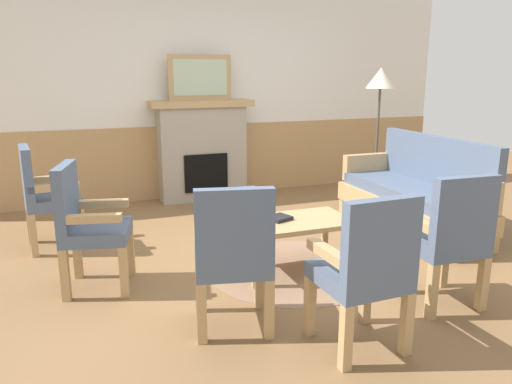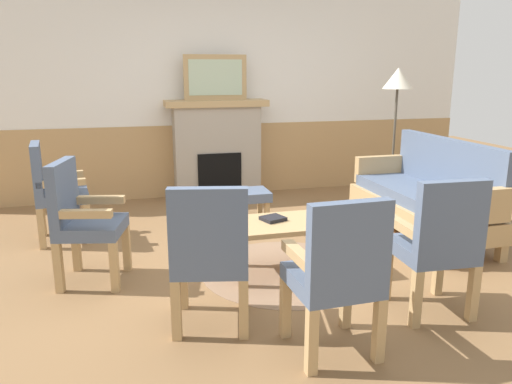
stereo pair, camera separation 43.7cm
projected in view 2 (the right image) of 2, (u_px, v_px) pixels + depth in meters
ground_plane at (266, 261)px, 4.40m from camera, size 14.00×14.00×0.00m
wall_back at (212, 96)px, 6.52m from camera, size 7.20×0.14×2.70m
fireplace at (217, 149)px, 6.45m from camera, size 1.30×0.44×1.28m
framed_picture at (215, 77)px, 6.23m from camera, size 0.80×0.04×0.56m
couch at (425, 197)px, 5.03m from camera, size 0.70×1.80×0.98m
coffee_table at (287, 227)px, 4.10m from camera, size 0.96×0.56×0.44m
round_rug at (286, 270)px, 4.19m from camera, size 1.44×1.44×0.01m
book_on_table at (273, 219)px, 4.10m from camera, size 0.22×0.21×0.03m
footstool at (250, 197)px, 5.47m from camera, size 0.40×0.40×0.36m
armchair_near_fireplace at (53, 188)px, 4.82m from camera, size 0.53×0.53×0.98m
armchair_by_window_left at (82, 216)px, 3.87m from camera, size 0.58×0.58×0.98m
armchair_front_left at (210, 251)px, 3.14m from camera, size 0.57×0.57×0.98m
armchair_front_center at (438, 241)px, 3.32m from camera, size 0.50×0.50×0.98m
armchair_corner_left at (338, 270)px, 2.83m from camera, size 0.50×0.50×0.98m
floor_lamp_by_couch at (397, 87)px, 5.98m from camera, size 0.36×0.36×1.68m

